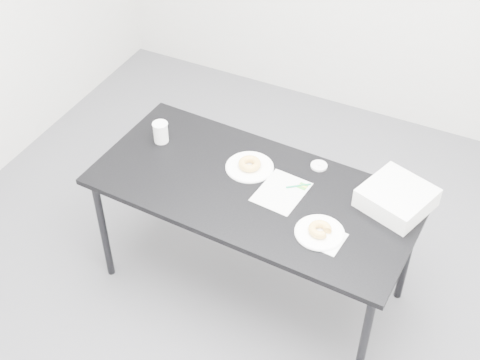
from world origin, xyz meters
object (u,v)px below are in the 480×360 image
at_px(coffee_cup, 161,132).
at_px(plate_near, 320,233).
at_px(pen, 299,186).
at_px(plate_far, 250,167).
at_px(bakery_box, 397,198).
at_px(scorecard, 281,192).
at_px(table, 254,196).
at_px(donut_far, 250,164).
at_px(donut_near, 320,229).

bearing_deg(coffee_cup, plate_near, -14.74).
bearing_deg(coffee_cup, pen, -0.89).
relative_size(plate_far, bakery_box, 0.82).
relative_size(coffee_cup, bakery_box, 0.39).
bearing_deg(scorecard, coffee_cup, 178.86).
distance_m(plate_far, bakery_box, 0.79).
xyz_separation_m(table, pen, (0.20, 0.11, 0.07)).
bearing_deg(plate_near, bakery_box, 52.38).
bearing_deg(scorecard, table, -160.76).
bearing_deg(pen, bakery_box, -27.42).
bearing_deg(bakery_box, scorecard, -144.90).
height_order(plate_near, donut_far, donut_far).
height_order(scorecard, pen, pen).
xyz_separation_m(plate_far, bakery_box, (0.79, 0.06, 0.05)).
height_order(plate_near, plate_far, plate_near).
bearing_deg(pen, donut_far, 137.82).
xyz_separation_m(pen, plate_far, (-0.29, 0.02, -0.00)).
distance_m(pen, donut_far, 0.30).
height_order(donut_near, coffee_cup, coffee_cup).
height_order(donut_near, plate_far, donut_near).
bearing_deg(coffee_cup, table, -11.08).
xyz_separation_m(scorecard, pen, (0.06, 0.08, 0.01)).
height_order(pen, donut_far, donut_far).
relative_size(scorecard, bakery_box, 0.91).
xyz_separation_m(pen, coffee_cup, (-0.84, 0.01, 0.05)).
distance_m(scorecard, plate_near, 0.34).
bearing_deg(plate_near, table, 160.01).
xyz_separation_m(scorecard, plate_far, (-0.23, 0.10, 0.00)).
height_order(donut_near, bakery_box, bakery_box).
bearing_deg(plate_near, donut_far, 150.61).
height_order(plate_far, coffee_cup, coffee_cup).
bearing_deg(coffee_cup, scorecard, -6.62).
distance_m(plate_far, coffee_cup, 0.55).
relative_size(table, pen, 13.12).
xyz_separation_m(plate_near, plate_far, (-0.51, 0.29, -0.00)).
bearing_deg(pen, coffee_cup, 141.59).
bearing_deg(bakery_box, donut_far, -156.77).
distance_m(pen, plate_far, 0.30).
bearing_deg(bakery_box, table, -145.45).
relative_size(donut_near, plate_far, 0.44).
xyz_separation_m(table, coffee_cup, (-0.64, 0.12, 0.12)).
distance_m(pen, donut_near, 0.35).
relative_size(plate_near, donut_near, 2.13).
relative_size(donut_far, coffee_cup, 0.99).
bearing_deg(donut_far, scorecard, -23.66).
bearing_deg(pen, plate_far, 137.82).
bearing_deg(coffee_cup, plate_far, 1.15).
height_order(table, plate_near, plate_near).
xyz_separation_m(plate_far, donut_far, (0.00, 0.00, 0.02)).
distance_m(table, coffee_cup, 0.66).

